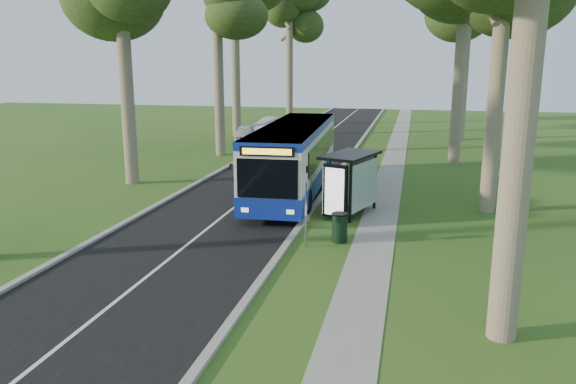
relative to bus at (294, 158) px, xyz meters
name	(u,v)px	position (x,y,z in m)	size (l,w,h in m)	color
ground	(290,241)	(1.49, -7.68, -1.76)	(120.00, 120.00, 0.00)	#2B551A
road	(267,181)	(-2.01, 2.32, -1.75)	(7.00, 100.00, 0.02)	black
kerb_east	(330,183)	(1.49, 2.32, -1.70)	(0.25, 100.00, 0.12)	#9E9B93
kerb_west	(207,178)	(-5.51, 2.32, -1.70)	(0.25, 100.00, 0.12)	#9E9B93
centre_line	(267,181)	(-2.01, 2.32, -1.74)	(0.12, 100.00, 0.01)	white
footpath	(387,187)	(4.49, 2.32, -1.75)	(1.50, 100.00, 0.02)	gray
bus	(294,158)	(0.00, 0.00, 0.00)	(3.31, 12.95, 3.40)	silver
bus_stop_sign	(306,206)	(2.17, -8.16, -0.28)	(0.13, 0.33, 2.37)	gray
bus_shelter	(352,173)	(3.30, -3.74, 0.09)	(2.53, 3.42, 2.63)	black
litter_bin	(340,227)	(3.26, -7.30, -1.22)	(0.61, 0.61, 1.07)	black
car_white	(245,134)	(-7.70, 16.91, -1.08)	(1.62, 4.02, 1.37)	silver
car_silver	(271,126)	(-7.00, 22.57, -1.01)	(1.60, 4.59, 1.51)	#A5A7AD
tree_west_e	(290,6)	(-7.01, 30.32, 10.07)	(5.20, 5.20, 15.99)	#7A6B56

